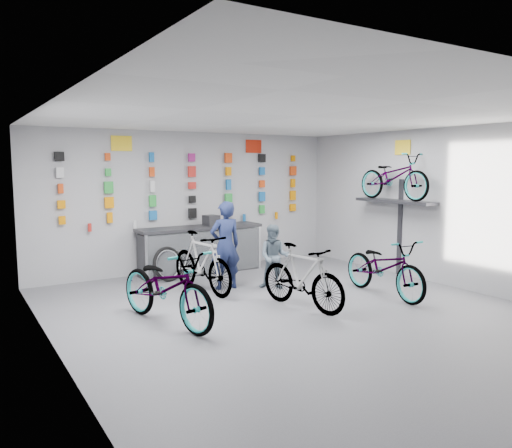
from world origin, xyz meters
TOP-DOWN VIEW (x-y plane):
  - floor at (0.00, 0.00)m, footprint 8.00×8.00m
  - ceiling at (0.00, 0.00)m, footprint 8.00×8.00m
  - wall_back at (0.00, 4.00)m, footprint 7.00×0.00m
  - wall_left at (-3.50, 0.00)m, footprint 0.00×8.00m
  - wall_right at (3.50, 0.00)m, footprint 0.00×8.00m
  - counter at (0.00, 3.54)m, footprint 2.70×0.66m
  - merch_wall at (0.09, 3.93)m, footprint 5.57×0.08m
  - wall_bracket at (3.33, 1.20)m, footprint 0.39×1.90m
  - sign_left at (-1.50, 3.98)m, footprint 0.42×0.02m
  - sign_right at (1.60, 3.98)m, footprint 0.42×0.02m
  - sign_side at (3.48, 1.20)m, footprint 0.02×0.40m
  - bike_left at (-1.93, 0.64)m, footprint 1.21×2.22m
  - bike_center at (0.21, 0.24)m, footprint 0.79×1.79m
  - bike_right at (1.92, 0.12)m, footprint 0.82×2.01m
  - bike_service at (-0.70, 2.04)m, footprint 0.75×1.88m
  - bike_wall at (3.25, 1.20)m, footprint 0.63×1.80m
  - clerk at (-0.21, 2.04)m, footprint 0.62×0.44m
  - customer at (0.57, 1.57)m, footprint 0.74×0.72m
  - spare_wheel at (-0.89, 3.17)m, footprint 0.73×0.38m
  - register at (0.26, 3.55)m, footprint 0.31×0.33m

SIDE VIEW (x-z plane):
  - floor at x=0.00m, z-range 0.00..0.00m
  - spare_wheel at x=-0.89m, z-range -0.01..0.69m
  - counter at x=0.00m, z-range -0.01..0.99m
  - bike_right at x=1.92m, z-range 0.00..1.03m
  - bike_center at x=0.21m, z-range 0.00..1.04m
  - bike_service at x=-0.70m, z-range 0.00..1.10m
  - bike_left at x=-1.93m, z-range 0.00..1.10m
  - customer at x=0.57m, z-range 0.00..1.20m
  - clerk at x=-0.21m, z-range 0.00..1.63m
  - register at x=0.26m, z-range 1.00..1.22m
  - wall_bracket at x=3.33m, z-range 0.46..2.46m
  - wall_back at x=0.00m, z-range -2.00..5.00m
  - wall_left at x=-3.50m, z-range -2.50..5.50m
  - wall_right at x=3.50m, z-range -2.50..5.50m
  - merch_wall at x=0.09m, z-range 1.00..2.56m
  - bike_wall at x=3.25m, z-range 1.58..2.53m
  - sign_side at x=3.48m, z-range 2.50..2.80m
  - sign_left at x=-1.50m, z-range 2.57..2.87m
  - sign_right at x=1.60m, z-range 2.57..2.87m
  - ceiling at x=0.00m, z-range 3.00..3.00m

